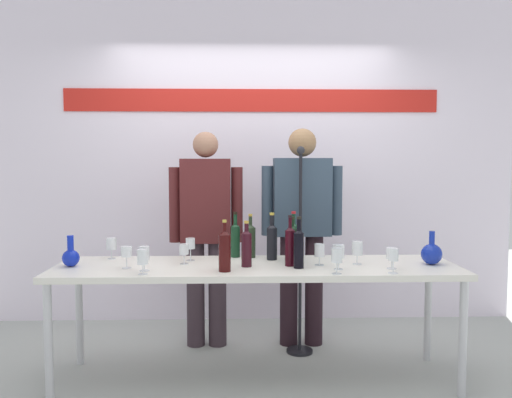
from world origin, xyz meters
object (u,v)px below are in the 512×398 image
at_px(display_table, 257,273).
at_px(wine_glass_right_1, 393,255).
at_px(decanter_blue_left, 71,256).
at_px(wine_bottle_7, 293,239).
at_px(wine_glass_right_3, 319,251).
at_px(wine_bottle_5, 250,239).
at_px(wine_glass_right_0, 392,254).
at_px(wine_glass_left_1, 111,244).
at_px(wine_glass_left_0, 144,254).
at_px(wine_glass_right_5, 357,249).
at_px(wine_bottle_0, 247,247).
at_px(presenter_left, 206,226).
at_px(wine_glass_right_4, 339,252).
at_px(wine_bottle_6, 292,242).
at_px(wine_bottle_8, 225,250).
at_px(wine_glass_left_2, 127,252).
at_px(wine_glass_left_5, 143,257).
at_px(microphone_stand, 300,284).
at_px(wine_bottle_4, 299,247).
at_px(wine_glass_left_4, 190,244).
at_px(wine_bottle_2, 235,238).
at_px(wine_glass_left_3, 184,250).
at_px(presenter_right, 302,221).
at_px(wine_bottle_3, 272,240).
at_px(wine_bottle_1, 290,245).
at_px(decanter_blue_right, 432,253).
at_px(wine_glass_right_2, 337,256).

relative_size(display_table, wine_glass_right_1, 17.09).
distance_m(decanter_blue_left, wine_bottle_7, 1.48).
bearing_deg(wine_glass_right_3, decanter_blue_left, 179.77).
height_order(wine_bottle_5, wine_glass_right_0, wine_bottle_5).
distance_m(wine_bottle_5, wine_bottle_7, 0.31).
bearing_deg(wine_glass_left_1, wine_glass_left_0, -53.67).
bearing_deg(wine_glass_right_5, wine_bottle_0, -175.87).
xyz_separation_m(presenter_left, wine_glass_right_4, (0.88, -0.81, -0.06)).
xyz_separation_m(display_table, wine_bottle_6, (0.24, 0.08, 0.19)).
bearing_deg(wine_glass_left_0, wine_bottle_8, -3.41).
relative_size(wine_glass_left_2, wine_glass_left_5, 0.93).
bearing_deg(wine_bottle_6, wine_bottle_8, -148.02).
relative_size(wine_bottle_0, microphone_stand, 0.19).
xyz_separation_m(wine_bottle_4, wine_glass_left_4, (-0.71, 0.27, -0.02)).
distance_m(wine_bottle_2, wine_bottle_7, 0.41).
bearing_deg(wine_glass_right_5, wine_glass_left_3, 177.87).
height_order(presenter_right, wine_bottle_2, presenter_right).
bearing_deg(presenter_left, wine_glass_left_2, -121.63).
height_order(presenter_right, microphone_stand, presenter_right).
distance_m(wine_glass_left_0, wine_glass_left_1, 0.51).
relative_size(wine_bottle_8, wine_glass_left_1, 2.18).
bearing_deg(presenter_right, presenter_left, 180.00).
bearing_deg(wine_bottle_3, wine_glass_left_2, -164.33).
height_order(wine_bottle_5, wine_glass_left_2, wine_bottle_5).
relative_size(wine_bottle_5, wine_glass_right_5, 2.02).
xyz_separation_m(presenter_right, wine_bottle_1, (-0.16, -0.69, -0.08)).
bearing_deg(presenter_left, display_table, -60.29).
height_order(wine_bottle_4, wine_bottle_6, wine_bottle_4).
relative_size(presenter_left, wine_glass_left_1, 11.37).
bearing_deg(wine_glass_right_5, wine_bottle_2, 160.21).
xyz_separation_m(decanter_blue_right, presenter_right, (-0.78, 0.67, 0.14)).
height_order(wine_glass_right_1, wine_glass_right_3, wine_glass_right_1).
bearing_deg(decanter_blue_left, wine_glass_left_5, -26.09).
bearing_deg(wine_bottle_3, wine_glass_left_4, -178.27).
relative_size(wine_bottle_0, wine_glass_right_1, 1.93).
height_order(wine_bottle_0, microphone_stand, microphone_stand).
height_order(wine_bottle_4, wine_bottle_5, wine_bottle_4).
distance_m(wine_glass_right_3, wine_glass_right_5, 0.25).
distance_m(wine_glass_left_3, wine_glass_right_5, 1.14).
relative_size(wine_bottle_6, wine_glass_left_3, 2.28).
distance_m(wine_bottle_7, wine_glass_left_4, 0.71).
bearing_deg(display_table, wine_bottle_3, 58.30).
bearing_deg(wine_bottle_3, wine_glass_left_1, 176.65).
distance_m(decanter_blue_left, wine_glass_right_1, 2.04).
xyz_separation_m(wine_glass_right_4, microphone_stand, (-0.17, 0.63, -0.36)).
bearing_deg(wine_glass_left_4, wine_glass_right_3, -12.32).
distance_m(decanter_blue_right, wine_bottle_2, 1.33).
height_order(wine_bottle_0, wine_bottle_2, wine_bottle_2).
bearing_deg(microphone_stand, wine_bottle_7, -106.22).
height_order(wine_glass_right_2, wine_glass_right_4, same).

